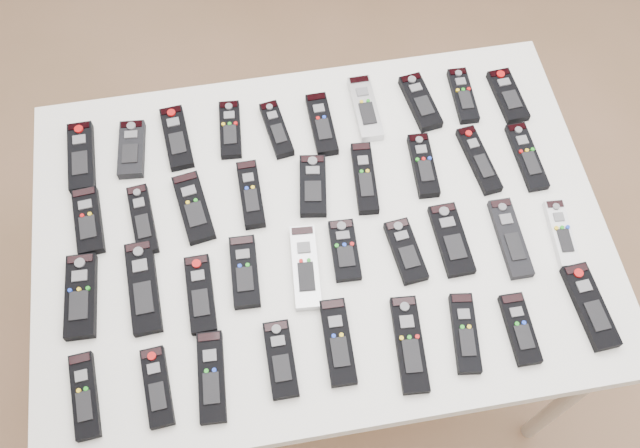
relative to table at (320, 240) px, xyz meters
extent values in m
plane|color=#826142|center=(0.12, 0.04, -0.72)|extent=(4.00, 4.00, 0.00)
cube|color=white|center=(0.00, 0.00, 0.04)|extent=(1.25, 0.88, 0.04)
cylinder|color=beige|center=(0.57, -0.38, -0.35)|extent=(0.04, 0.04, 0.74)
cylinder|color=beige|center=(-0.56, 0.38, -0.35)|extent=(0.04, 0.04, 0.74)
cylinder|color=beige|center=(0.57, 0.38, -0.35)|extent=(0.04, 0.04, 0.74)
cube|color=black|center=(-0.51, 0.27, 0.07)|extent=(0.06, 0.18, 0.02)
cube|color=black|center=(-0.40, 0.27, 0.07)|extent=(0.07, 0.15, 0.02)
cube|color=black|center=(-0.29, 0.29, 0.07)|extent=(0.07, 0.17, 0.02)
cube|color=black|center=(-0.17, 0.29, 0.07)|extent=(0.06, 0.16, 0.02)
cube|color=black|center=(-0.06, 0.27, 0.07)|extent=(0.06, 0.16, 0.02)
cube|color=black|center=(0.05, 0.27, 0.07)|extent=(0.05, 0.17, 0.02)
cube|color=#B7B7BC|center=(0.16, 0.29, 0.07)|extent=(0.05, 0.18, 0.02)
cube|color=black|center=(0.29, 0.29, 0.07)|extent=(0.08, 0.16, 0.02)
cube|color=black|center=(0.40, 0.29, 0.07)|extent=(0.05, 0.16, 0.02)
cube|color=black|center=(0.51, 0.27, 0.07)|extent=(0.07, 0.15, 0.02)
cube|color=black|center=(-0.50, 0.10, 0.07)|extent=(0.07, 0.16, 0.02)
cube|color=black|center=(-0.38, 0.08, 0.07)|extent=(0.06, 0.17, 0.02)
cube|color=black|center=(-0.27, 0.09, 0.07)|extent=(0.09, 0.18, 0.02)
cube|color=black|center=(-0.14, 0.10, 0.07)|extent=(0.05, 0.17, 0.02)
cube|color=black|center=(0.00, 0.10, 0.07)|extent=(0.08, 0.16, 0.02)
cube|color=black|center=(0.12, 0.10, 0.07)|extent=(0.06, 0.18, 0.02)
cube|color=black|center=(0.26, 0.11, 0.07)|extent=(0.06, 0.16, 0.02)
cube|color=black|center=(0.39, 0.11, 0.07)|extent=(0.06, 0.18, 0.02)
cube|color=black|center=(0.50, 0.10, 0.07)|extent=(0.05, 0.18, 0.02)
cube|color=black|center=(-0.52, -0.08, 0.07)|extent=(0.07, 0.19, 0.02)
cube|color=black|center=(-0.39, -0.08, 0.07)|extent=(0.07, 0.21, 0.02)
cube|color=black|center=(-0.27, -0.12, 0.07)|extent=(0.05, 0.17, 0.02)
cube|color=black|center=(-0.18, -0.08, 0.07)|extent=(0.06, 0.16, 0.02)
cube|color=#B7B7BC|center=(-0.05, -0.09, 0.07)|extent=(0.07, 0.19, 0.02)
cube|color=black|center=(0.04, -0.07, 0.07)|extent=(0.06, 0.14, 0.02)
cube|color=black|center=(0.17, -0.09, 0.07)|extent=(0.07, 0.15, 0.02)
cube|color=black|center=(0.27, -0.08, 0.07)|extent=(0.06, 0.17, 0.02)
cube|color=black|center=(0.40, -0.10, 0.07)|extent=(0.05, 0.19, 0.02)
cube|color=silver|center=(0.51, -0.11, 0.07)|extent=(0.05, 0.16, 0.02)
cube|color=black|center=(-0.51, -0.29, 0.07)|extent=(0.06, 0.17, 0.02)
cube|color=black|center=(-0.37, -0.30, 0.07)|extent=(0.06, 0.16, 0.02)
cube|color=black|center=(-0.27, -0.29, 0.07)|extent=(0.06, 0.18, 0.02)
cube|color=black|center=(-0.13, -0.28, 0.07)|extent=(0.05, 0.16, 0.02)
cube|color=black|center=(-0.01, -0.27, 0.07)|extent=(0.06, 0.18, 0.02)
cube|color=black|center=(0.13, -0.30, 0.07)|extent=(0.07, 0.20, 0.02)
cube|color=black|center=(0.25, -0.29, 0.07)|extent=(0.07, 0.17, 0.02)
cube|color=black|center=(0.36, -0.30, 0.07)|extent=(0.05, 0.15, 0.02)
cube|color=black|center=(0.52, -0.28, 0.07)|extent=(0.07, 0.19, 0.02)
camera|label=1|loc=(-0.12, -0.71, 1.45)|focal=40.00mm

